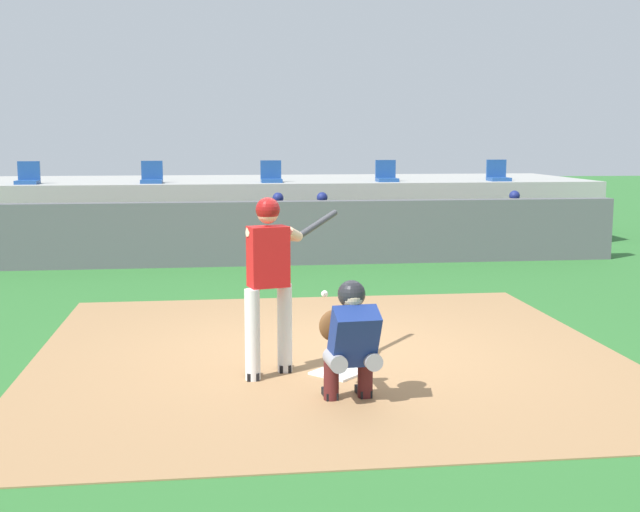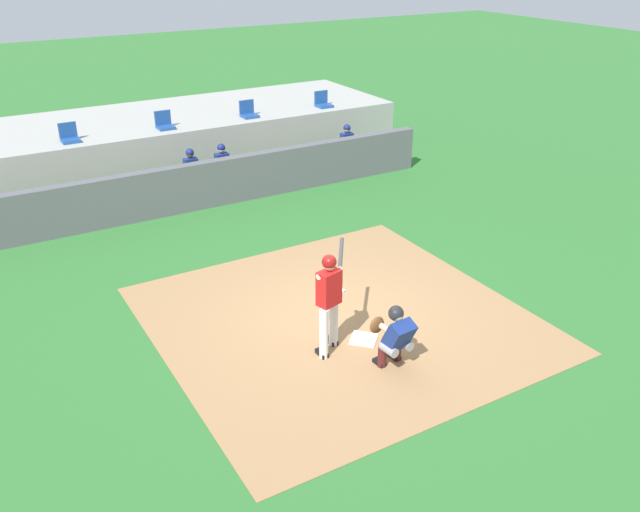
% 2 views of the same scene
% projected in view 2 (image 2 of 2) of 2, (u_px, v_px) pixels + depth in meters
% --- Properties ---
extents(ground_plane, '(80.00, 80.00, 0.00)m').
position_uv_depth(ground_plane, '(339.00, 319.00, 12.21)').
color(ground_plane, '#2D6B2D').
extents(dirt_infield, '(6.40, 6.40, 0.01)m').
position_uv_depth(dirt_infield, '(339.00, 319.00, 12.20)').
color(dirt_infield, '#9E754C').
rests_on(dirt_infield, ground).
extents(home_plate, '(0.62, 0.62, 0.02)m').
position_uv_depth(home_plate, '(364.00, 339.00, 11.58)').
color(home_plate, white).
rests_on(home_plate, dirt_infield).
extents(batter_at_plate, '(1.06, 1.09, 1.80)m').
position_uv_depth(batter_at_plate, '(329.00, 297.00, 10.86)').
color(batter_at_plate, silver).
rests_on(batter_at_plate, ground).
extents(catcher_crouched, '(0.51, 1.84, 1.13)m').
position_uv_depth(catcher_crouched, '(394.00, 334.00, 10.63)').
color(catcher_crouched, gray).
rests_on(catcher_crouched, ground).
extents(dugout_wall, '(13.00, 0.30, 1.20)m').
position_uv_depth(dugout_wall, '(205.00, 185.00, 16.99)').
color(dugout_wall, '#59595E').
rests_on(dugout_wall, ground).
extents(dugout_bench, '(11.80, 0.44, 0.45)m').
position_uv_depth(dugout_bench, '(192.00, 187.00, 17.93)').
color(dugout_bench, olive).
rests_on(dugout_bench, ground).
extents(dugout_player_0, '(0.49, 0.70, 1.30)m').
position_uv_depth(dugout_player_0, '(193.00, 173.00, 17.62)').
color(dugout_player_0, '#939399').
rests_on(dugout_player_0, ground).
extents(dugout_player_1, '(0.49, 0.70, 1.30)m').
position_uv_depth(dugout_player_1, '(224.00, 167.00, 18.02)').
color(dugout_player_1, '#939399').
rests_on(dugout_player_1, ground).
extents(dugout_player_2, '(0.49, 0.70, 1.30)m').
position_uv_depth(dugout_player_2, '(349.00, 146.00, 19.85)').
color(dugout_player_2, '#939399').
rests_on(dugout_player_2, ground).
extents(stands_platform, '(15.00, 4.40, 1.40)m').
position_uv_depth(stands_platform, '(151.00, 139.00, 20.36)').
color(stands_platform, '#9E9E99').
rests_on(stands_platform, ground).
extents(stadium_seat_1, '(0.46, 0.46, 0.48)m').
position_uv_depth(stadium_seat_1, '(69.00, 136.00, 17.63)').
color(stadium_seat_1, '#1E478C').
rests_on(stadium_seat_1, stands_platform).
extents(stadium_seat_2, '(0.46, 0.46, 0.48)m').
position_uv_depth(stadium_seat_2, '(165.00, 124.00, 18.82)').
color(stadium_seat_2, '#1E478C').
rests_on(stadium_seat_2, stands_platform).
extents(stadium_seat_3, '(0.46, 0.46, 0.48)m').
position_uv_depth(stadium_seat_3, '(248.00, 112.00, 20.00)').
color(stadium_seat_3, '#1E478C').
rests_on(stadium_seat_3, stands_platform).
extents(stadium_seat_4, '(0.46, 0.46, 0.48)m').
position_uv_depth(stadium_seat_4, '(323.00, 102.00, 21.19)').
color(stadium_seat_4, '#1E478C').
rests_on(stadium_seat_4, stands_platform).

